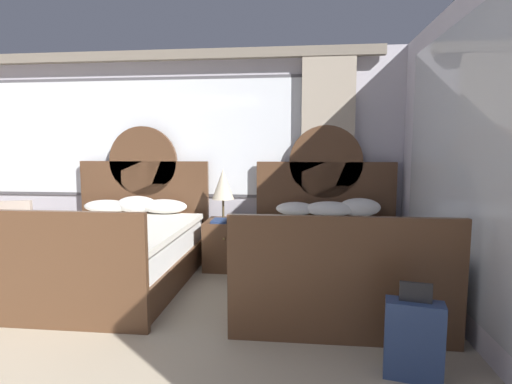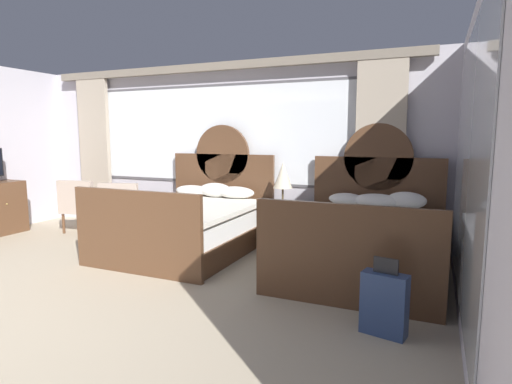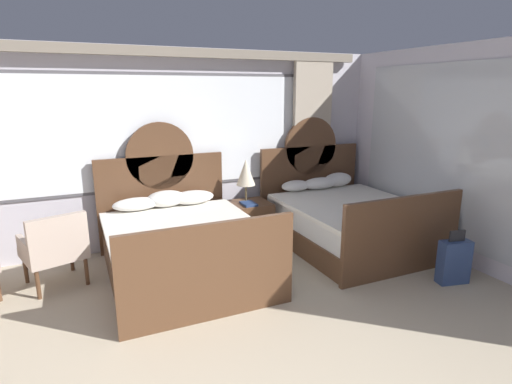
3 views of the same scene
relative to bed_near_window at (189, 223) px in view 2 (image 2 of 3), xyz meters
The scene contains 10 objects.
wall_back_window 1.53m from the bed_near_window, 96.21° to the left, with size 6.87×0.22×2.70m.
wall_right_mirror 3.69m from the bed_near_window, 19.83° to the right, with size 0.08×4.66×2.70m.
bed_near_window is the anchor object (origin of this frame).
bed_near_mirror 2.36m from the bed_near_window, ahead, with size 1.72×2.16×1.74m.
nightstand_between_beds 1.35m from the bed_near_window, 29.09° to the left, with size 0.53×0.56×0.59m.
table_lamp_on_nightstand 1.45m from the bed_near_window, 31.28° to the left, with size 0.27×0.27×0.62m.
book_on_nightstand 1.25m from the bed_near_window, 26.47° to the left, with size 0.18×0.26×0.03m.
armchair_by_window_left 1.38m from the bed_near_window, 169.45° to the left, with size 0.76×0.76×0.86m.
armchair_by_window_centre 2.21m from the bed_near_window, behind, with size 0.71×0.71×0.86m.
suitcase_on_floor 3.14m from the bed_near_window, 28.66° to the right, with size 0.38×0.22×0.63m.
Camera 2 is at (3.18, -1.82, 1.57)m, focal length 29.18 mm.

